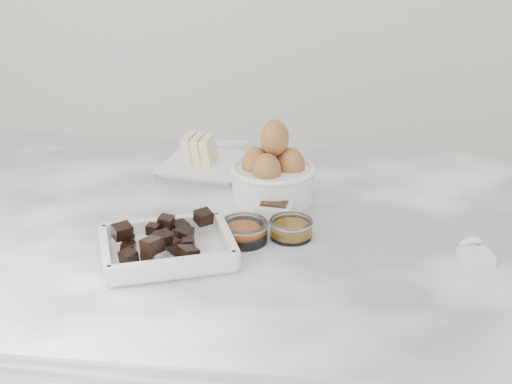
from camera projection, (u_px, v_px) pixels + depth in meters
marble_slab at (242, 231)px, 1.20m from camera, size 1.20×0.80×0.04m
chocolate_dish at (167, 245)px, 1.07m from camera, size 0.24×0.21×0.05m
butter_plate at (205, 158)px, 1.40m from camera, size 0.19×0.19×0.07m
sugar_ramekin at (273, 191)px, 1.24m from camera, size 0.08×0.08×0.05m
egg_bowl at (273, 173)px, 1.26m from camera, size 0.15×0.15×0.15m
honey_bowl at (291, 228)px, 1.13m from camera, size 0.07×0.07×0.03m
zest_bowl at (244, 231)px, 1.12m from camera, size 0.08×0.08×0.03m
vanilla_spoon at (276, 205)px, 1.21m from camera, size 0.07×0.08×0.05m
salt_spoon at (474, 254)px, 1.06m from camera, size 0.05×0.06×0.04m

